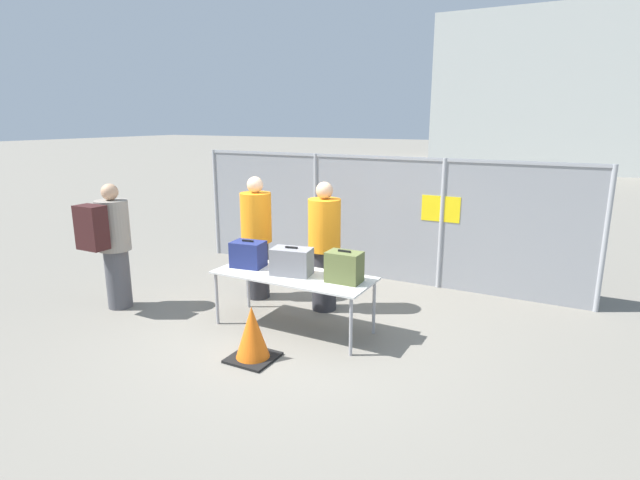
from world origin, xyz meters
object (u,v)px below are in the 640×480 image
Objects in this scene: suitcase_navy at (248,254)px; utility_trailer at (465,235)px; inspection_table at (293,278)px; suitcase_olive at (344,267)px; traveler_hooded at (111,242)px; security_worker_near at (324,245)px; traffic_cone at (252,335)px; security_worker_far at (257,236)px; suitcase_grey at (292,261)px.

suitcase_navy reaches higher than utility_trailer.
suitcase_olive is at bearing 3.39° from inspection_table.
suitcase_navy is (-0.70, 0.02, 0.22)m from inspection_table.
traveler_hooded is at bearing -167.50° from inspection_table.
security_worker_near reaches higher than traffic_cone.
security_worker_near is at bearing 172.39° from security_worker_far.
security_worker_near reaches higher than suitcase_olive.
suitcase_olive is 1.90m from security_worker_far.
security_worker_far is at bearing 145.14° from inspection_table.
inspection_table is 1.13× the size of security_worker_near.
security_worker_far reaches higher than suitcase_grey.
security_worker_near is 4.11m from utility_trailer.
traveler_hooded reaches higher than traffic_cone.
traffic_cone is at bearing -87.39° from suitcase_grey.
traveler_hooded reaches higher than inspection_table.
utility_trailer is at bearing 68.86° from suitcase_navy.
suitcase_grey is at bearing -103.49° from utility_trailer.
suitcase_olive reaches higher than inspection_table.
inspection_table is at bearing -103.33° from utility_trailer.
suitcase_grey is at bearing -153.72° from inspection_table.
traffic_cone is at bearing 71.80° from security_worker_near.
traveler_hooded is 0.44× the size of utility_trailer.
traveler_hooded is at bearing -125.04° from utility_trailer.
suitcase_navy is at bearing 178.40° from inspection_table.
suitcase_olive is (1.38, 0.02, 0.02)m from suitcase_navy.
security_worker_far is (-1.08, 0.75, 0.26)m from inspection_table.
suitcase_grey is at bearing 92.61° from traffic_cone.
traffic_cone is (-1.09, -5.65, -0.10)m from utility_trailer.
security_worker_far is (-1.06, 0.76, 0.05)m from suitcase_grey.
suitcase_grey is 0.80m from security_worker_near.
security_worker_far is at bearing -119.01° from utility_trailer.
suitcase_navy is at bearing 177.71° from suitcase_grey.
suitcase_navy is at bearing 108.06° from security_worker_far.
traveler_hooded is (-2.58, -0.57, 0.08)m from suitcase_grey.
utility_trailer is 6.49× the size of traffic_cone.
suitcase_grey is (-0.02, -0.01, 0.22)m from inspection_table.
inspection_table is 3.78× the size of suitcase_grey.
traveler_hooded is at bearing 9.32° from security_worker_near.
security_worker_far is 2.12m from traffic_cone.
inspection_table is at bearing 91.62° from traffic_cone.
inspection_table is 0.73m from suitcase_navy.
suitcase_grey is at bearing 135.02° from security_worker_far.
suitcase_olive is 3.34m from traveler_hooded.
security_worker_far is 4.57m from utility_trailer.
traveler_hooded reaches higher than suitcase_navy.
security_worker_far reaches higher than utility_trailer.
utility_trailer is (1.12, 4.72, -0.29)m from inspection_table.
inspection_table is 2.67m from traveler_hooded.
suitcase_grey is 0.30× the size of security_worker_near.
inspection_table is 1.34m from security_worker_far.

